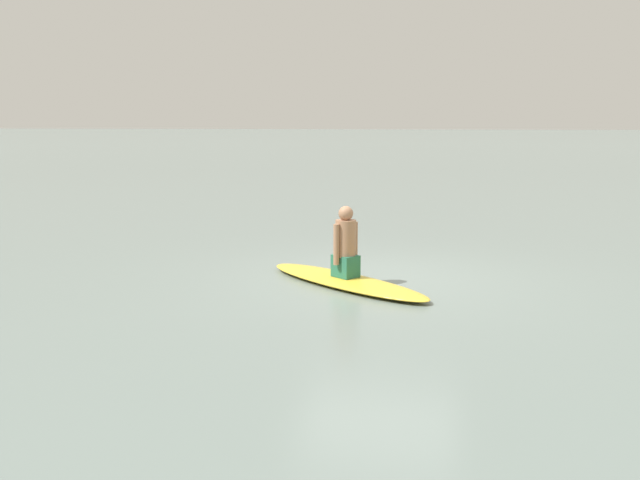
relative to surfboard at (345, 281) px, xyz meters
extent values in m
plane|color=slate|center=(0.45, 0.53, -0.06)|extent=(400.00, 400.00, 0.00)
ellipsoid|color=gold|center=(0.00, 0.00, 0.00)|extent=(3.01, 2.56, 0.13)
cube|color=#26664C|center=(0.00, 0.00, 0.23)|extent=(0.45, 0.44, 0.33)
cylinder|color=#9E7051|center=(0.00, 0.00, 0.64)|extent=(0.43, 0.43, 0.54)
sphere|color=#9E7051|center=(0.00, 0.00, 1.01)|extent=(0.22, 0.22, 0.22)
cylinder|color=#9E7051|center=(-0.11, -0.15, 0.57)|extent=(0.12, 0.12, 0.60)
cylinder|color=#9E7051|center=(0.11, 0.15, 0.57)|extent=(0.12, 0.12, 0.60)
camera|label=1|loc=(1.64, -9.94, 2.33)|focal=39.17mm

